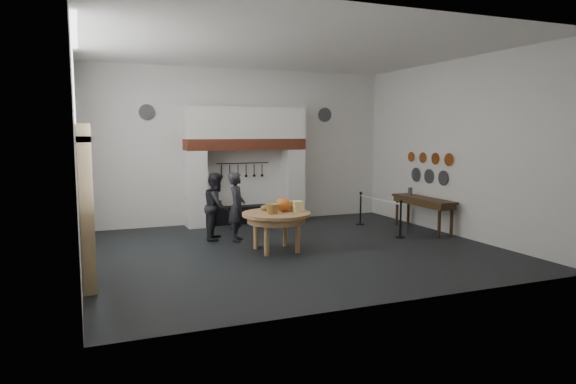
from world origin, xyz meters
name	(u,v)px	position (x,y,z in m)	size (l,w,h in m)	color
floor	(294,249)	(0.00, 0.00, 0.00)	(9.00, 8.00, 0.02)	black
ceiling	(294,48)	(0.00, 0.00, 4.50)	(9.00, 8.00, 0.02)	silver
wall_back	(242,146)	(0.00, 4.00, 2.25)	(9.00, 0.02, 4.50)	silver
wall_front	(395,159)	(0.00, -4.00, 2.25)	(9.00, 0.02, 4.50)	silver
wall_left	(77,154)	(-4.50, 0.00, 2.25)	(0.02, 8.00, 4.50)	silver
wall_right	(456,148)	(4.50, 0.00, 2.25)	(0.02, 8.00, 4.50)	silver
chimney_pier_left	(196,189)	(-1.48, 3.65, 1.07)	(0.55, 0.70, 2.15)	silver
chimney_pier_right	(292,185)	(1.48, 3.65, 1.07)	(0.55, 0.70, 2.15)	silver
hearth_brick_band	(245,144)	(0.00, 3.65, 2.31)	(3.50, 0.72, 0.32)	#9E442B
chimney_hood	(245,123)	(0.00, 3.65, 2.92)	(3.50, 0.70, 0.90)	silver
iron_range	(245,214)	(0.00, 3.72, 0.25)	(1.90, 0.45, 0.50)	black
utensil_rail	(243,163)	(0.00, 3.92, 1.75)	(0.02, 0.02, 1.60)	black
door_recess	(81,213)	(-4.47, -1.00, 1.25)	(0.04, 1.10, 2.50)	black
door_jamb_near	(87,216)	(-4.38, -1.70, 1.30)	(0.22, 0.30, 2.60)	tan
door_jamb_far	(86,205)	(-4.38, -0.30, 1.30)	(0.22, 0.30, 2.60)	tan
door_lintel	(83,133)	(-4.38, -1.00, 2.65)	(0.22, 1.70, 0.30)	tan
wall_plaque	(81,184)	(-4.45, 0.80, 1.60)	(0.05, 0.34, 0.44)	gold
work_table	(276,214)	(-0.43, 0.00, 0.84)	(1.54, 1.54, 0.07)	#B07753
pumpkin	(283,205)	(-0.23, 0.10, 1.03)	(0.36, 0.36, 0.31)	orange
cheese_block_big	(298,206)	(0.07, -0.05, 0.99)	(0.22, 0.22, 0.24)	#E1DC86
cheese_block_small	(292,205)	(0.05, 0.25, 0.97)	(0.18, 0.18, 0.20)	#E8D48B
wicker_basket	(272,209)	(-0.58, -0.15, 0.98)	(0.32, 0.32, 0.22)	olive
bread_loaf	(267,208)	(-0.53, 0.35, 0.94)	(0.31, 0.18, 0.13)	#AC7E3D
visitor_near	(237,207)	(-0.95, 1.35, 0.85)	(0.62, 0.41, 1.70)	black
visitor_far	(217,206)	(-1.35, 1.75, 0.83)	(0.81, 0.63, 1.67)	black
side_table	(423,199)	(4.10, 0.75, 0.87)	(0.55, 2.20, 0.06)	#392714
pewter_jug	(410,191)	(4.10, 1.35, 1.01)	(0.12, 0.12, 0.22)	#4B4B50
copper_pan_a	(449,160)	(4.46, 0.20, 1.95)	(0.34, 0.34, 0.03)	#C6662D
copper_pan_b	(435,159)	(4.46, 0.75, 1.95)	(0.32, 0.32, 0.03)	#C6662D
copper_pan_c	(423,158)	(4.46, 1.30, 1.95)	(0.30, 0.30, 0.03)	#C6662D
copper_pan_d	(411,157)	(4.46, 1.85, 1.95)	(0.28, 0.28, 0.03)	#C6662D
pewter_plate_left	(443,178)	(4.46, 0.40, 1.45)	(0.40, 0.40, 0.03)	#4C4C51
pewter_plate_mid	(429,176)	(4.46, 1.00, 1.45)	(0.40, 0.40, 0.03)	#4C4C51
pewter_plate_right	(416,175)	(4.46, 1.60, 1.45)	(0.40, 0.40, 0.03)	#4C4C51
pewter_plate_back_left	(147,112)	(-2.70, 3.96, 3.20)	(0.44, 0.44, 0.03)	#4C4C51
pewter_plate_back_right	(325,115)	(2.70, 3.96, 3.20)	(0.44, 0.44, 0.03)	#4C4C51
barrier_post_near	(400,220)	(3.00, 0.18, 0.45)	(0.05, 0.05, 0.90)	black
barrier_post_far	(361,209)	(3.00, 2.18, 0.45)	(0.05, 0.05, 0.90)	black
barrier_rope	(379,200)	(3.00, 1.18, 0.85)	(0.04, 0.04, 2.00)	white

